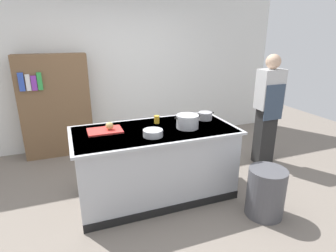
% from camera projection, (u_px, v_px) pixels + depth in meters
% --- Properties ---
extents(ground_plane, '(10.00, 10.00, 0.00)m').
position_uv_depth(ground_plane, '(156.00, 194.00, 3.63)').
color(ground_plane, slate).
extents(back_wall, '(6.40, 0.12, 3.00)m').
position_uv_depth(back_wall, '(118.00, 62.00, 5.00)').
color(back_wall, white).
rests_on(back_wall, ground_plane).
extents(counter_island, '(1.98, 0.98, 0.90)m').
position_uv_depth(counter_island, '(155.00, 162.00, 3.48)').
color(counter_island, '#B7BABF').
rests_on(counter_island, ground_plane).
extents(cutting_board, '(0.40, 0.28, 0.02)m').
position_uv_depth(cutting_board, '(105.00, 131.00, 3.26)').
color(cutting_board, red).
rests_on(cutting_board, counter_island).
extents(onion, '(0.09, 0.09, 0.09)m').
position_uv_depth(onion, '(110.00, 126.00, 3.26)').
color(onion, tan).
rests_on(onion, cutting_board).
extents(stock_pot, '(0.34, 0.27, 0.17)m').
position_uv_depth(stock_pot, '(187.00, 121.00, 3.36)').
color(stock_pot, '#B7BABF').
rests_on(stock_pot, counter_island).
extents(sauce_pan, '(0.25, 0.19, 0.10)m').
position_uv_depth(sauce_pan, '(205.00, 116.00, 3.70)').
color(sauce_pan, '#99999E').
rests_on(sauce_pan, counter_island).
extents(mixing_bowl, '(0.23, 0.23, 0.08)m').
position_uv_depth(mixing_bowl, '(153.00, 133.00, 3.10)').
color(mixing_bowl, '#B7BABF').
rests_on(mixing_bowl, counter_island).
extents(juice_cup, '(0.07, 0.07, 0.10)m').
position_uv_depth(juice_cup, '(157.00, 119.00, 3.55)').
color(juice_cup, yellow).
rests_on(juice_cup, counter_island).
extents(trash_bin, '(0.42, 0.42, 0.58)m').
position_uv_depth(trash_bin, '(266.00, 192.00, 3.13)').
color(trash_bin, '#4C4C51').
rests_on(trash_bin, ground_plane).
extents(person_chef, '(0.38, 0.25, 1.72)m').
position_uv_depth(person_chef, '(268.00, 108.00, 4.25)').
color(person_chef, '#252525').
rests_on(person_chef, ground_plane).
extents(bookshelf, '(1.10, 0.31, 1.70)m').
position_uv_depth(bookshelf, '(56.00, 106.00, 4.57)').
color(bookshelf, brown).
rests_on(bookshelf, ground_plane).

